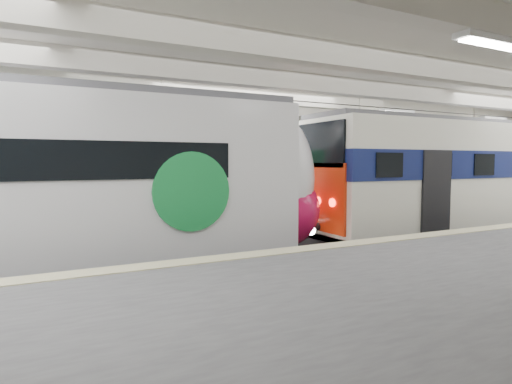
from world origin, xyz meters
TOP-DOWN VIEW (x-y plane):
  - station_hall at (0.00, -1.74)m, footprint 36.00×24.00m
  - modern_emu at (-6.10, -0.00)m, footprint 14.38×2.97m
  - older_rer at (7.48, 0.00)m, footprint 13.42×2.96m

SIDE VIEW (x-z plane):
  - modern_emu at x=-6.10m, z-range -0.04..4.57m
  - older_rer at x=7.48m, z-range 0.11..4.54m
  - station_hall at x=0.00m, z-range 0.37..6.12m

